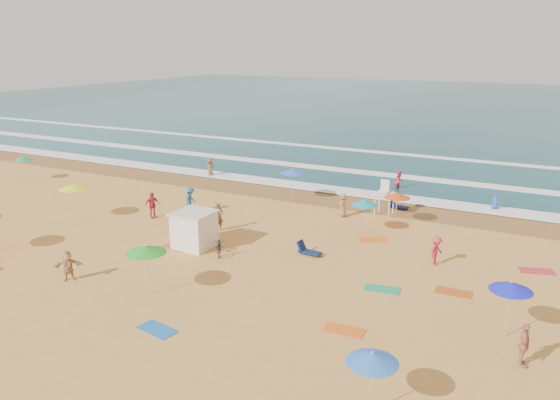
% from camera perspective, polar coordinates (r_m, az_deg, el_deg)
% --- Properties ---
extents(ground, '(220.00, 220.00, 0.00)m').
position_cam_1_polar(ground, '(30.11, -1.20, -6.12)').
color(ground, gold).
rests_on(ground, ground).
extents(ocean, '(220.00, 140.00, 0.18)m').
position_cam_1_polar(ocean, '(109.87, 20.60, 9.04)').
color(ocean, '#0C4756').
rests_on(ocean, ground).
extents(wet_sand, '(220.00, 220.00, 0.00)m').
position_cam_1_polar(wet_sand, '(40.92, 7.23, -0.22)').
color(wet_sand, olive).
rests_on(wet_sand, ground).
extents(surf_foam, '(200.00, 18.70, 0.05)m').
position_cam_1_polar(surf_foam, '(49.01, 10.85, 2.43)').
color(surf_foam, white).
rests_on(surf_foam, ground).
extents(cabana, '(2.00, 2.00, 2.00)m').
position_cam_1_polar(cabana, '(31.82, -8.94, -3.16)').
color(cabana, white).
rests_on(cabana, ground).
extents(cabana_roof, '(2.20, 2.20, 0.12)m').
position_cam_1_polar(cabana_roof, '(31.50, -9.02, -1.34)').
color(cabana_roof, silver).
rests_on(cabana_roof, cabana).
extents(bicycle, '(1.52, 1.87, 0.95)m').
position_cam_1_polar(bicycle, '(30.73, -6.36, -4.80)').
color(bicycle, black).
rests_on(bicycle, ground).
extents(lifeguard_stand, '(1.20, 1.20, 2.10)m').
position_cam_1_polar(lifeguard_stand, '(37.97, 10.85, -0.03)').
color(lifeguard_stand, white).
rests_on(lifeguard_stand, ground).
extents(beach_umbrellas, '(58.01, 25.87, 0.68)m').
position_cam_1_polar(beach_umbrellas, '(28.59, -0.54, -2.77)').
color(beach_umbrellas, '#E6FF1A').
rests_on(beach_umbrellas, ground).
extents(loungers, '(56.64, 21.85, 0.34)m').
position_cam_1_polar(loungers, '(26.69, 9.90, -8.99)').
color(loungers, '#0F204E').
rests_on(loungers, ground).
extents(towels, '(38.80, 18.22, 0.03)m').
position_cam_1_polar(towels, '(28.78, -5.74, -7.25)').
color(towels, red).
rests_on(towels, ground).
extents(beachgoers, '(46.93, 28.92, 2.13)m').
position_cam_1_polar(beachgoers, '(34.33, 2.07, -1.90)').
color(beachgoers, tan).
rests_on(beachgoers, ground).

